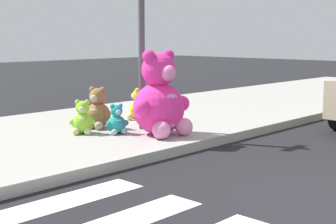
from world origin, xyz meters
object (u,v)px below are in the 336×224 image
object	(u,v)px
sign_pole	(142,30)
plush_brown	(97,112)
plush_pink_large	(160,101)
plush_teal	(117,122)
plush_lime	(83,120)
plush_yellow	(138,107)

from	to	relation	value
sign_pole	plush_brown	size ratio (longest dim) A/B	4.38
sign_pole	plush_pink_large	world-z (taller)	sign_pole
sign_pole	plush_teal	distance (m)	1.61
plush_lime	plush_yellow	distance (m)	1.64
plush_brown	plush_teal	distance (m)	0.67
plush_lime	plush_brown	xyz separation A→B (m)	(0.49, 0.23, 0.07)
plush_yellow	plush_teal	distance (m)	1.45
sign_pole	plush_pink_large	xyz separation A→B (m)	(-0.15, -0.59, -1.14)
plush_brown	plush_pink_large	bearing A→B (deg)	-74.30
plush_lime	plush_brown	distance (m)	0.55
sign_pole	plush_lime	distance (m)	1.81
plush_brown	plush_yellow	bearing A→B (deg)	7.08
sign_pole	plush_yellow	bearing A→B (deg)	51.17
plush_teal	plush_brown	bearing A→B (deg)	80.76
plush_pink_large	plush_yellow	xyz separation A→B (m)	(0.77, 1.36, -0.31)
plush_brown	plush_yellow	size ratio (longest dim) A/B	1.17
plush_brown	plush_teal	world-z (taller)	plush_brown
plush_brown	plush_lime	bearing A→B (deg)	-154.54
plush_pink_large	plush_lime	bearing A→B (deg)	130.25
sign_pole	plush_lime	size ratio (longest dim) A/B	5.64
plush_brown	plush_teal	xyz separation A→B (m)	(-0.11, -0.65, -0.09)
sign_pole	plush_yellow	size ratio (longest dim) A/B	5.11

